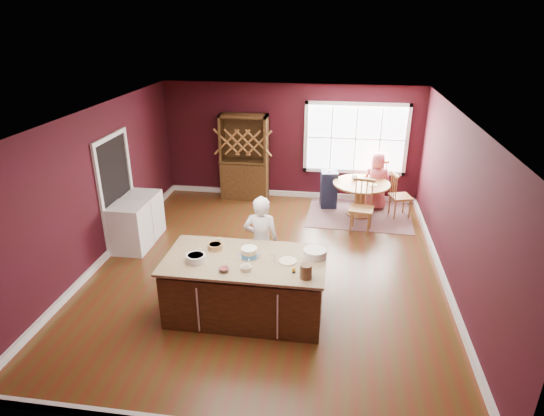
{
  "coord_description": "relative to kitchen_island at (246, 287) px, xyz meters",
  "views": [
    {
      "loc": [
        1.08,
        -6.87,
        4.12
      ],
      "look_at": [
        0.04,
        0.23,
        1.05
      ],
      "focal_mm": 30.0,
      "sensor_mm": 36.0,
      "label": 1
    }
  ],
  "objects": [
    {
      "name": "chair_east",
      "position": [
        2.64,
        3.95,
        0.07
      ],
      "size": [
        0.51,
        0.52,
        1.03
      ],
      "primitive_type": null,
      "rotation": [
        0.0,
        0.0,
        1.84
      ],
      "color": "brown",
      "rests_on": "ground"
    },
    {
      "name": "dining_table",
      "position": [
        1.78,
        3.92,
        0.1
      ],
      "size": [
        1.23,
        1.23,
        0.75
      ],
      "color": "brown",
      "rests_on": "ground"
    },
    {
      "name": "dryer",
      "position": [
        -2.52,
        2.26,
        0.01
      ],
      "size": [
        0.62,
        0.6,
        0.9
      ],
      "primitive_type": "cube",
      "color": "silver",
      "rests_on": "ground"
    },
    {
      "name": "doorway",
      "position": [
        -2.85,
        1.94,
        0.59
      ],
      "size": [
        0.08,
        1.26,
        2.13
      ],
      "primitive_type": null,
      "color": "white",
      "rests_on": "room_shell"
    },
    {
      "name": "white_tub",
      "position": [
        0.98,
        0.21,
        0.54
      ],
      "size": [
        0.33,
        0.33,
        0.11
      ],
      "primitive_type": "cylinder",
      "color": "silver",
      "rests_on": "kitchen_island"
    },
    {
      "name": "high_chair",
      "position": [
        1.08,
        4.28,
        0.01
      ],
      "size": [
        0.41,
        0.41,
        0.89
      ],
      "primitive_type": null,
      "rotation": [
        0.0,
        0.0,
        0.15
      ],
      "color": "#1B213C",
      "rests_on": "ground"
    },
    {
      "name": "dinner_plate",
      "position": [
        0.61,
        0.01,
        0.49
      ],
      "size": [
        0.26,
        0.26,
        0.02
      ],
      "primitive_type": "cylinder",
      "color": "beige",
      "rests_on": "kitchen_island"
    },
    {
      "name": "bowl_blue",
      "position": [
        -0.66,
        -0.18,
        0.53
      ],
      "size": [
        0.27,
        0.27,
        0.11
      ],
      "primitive_type": "cylinder",
      "color": "white",
      "rests_on": "kitchen_island"
    },
    {
      "name": "bowl_olive",
      "position": [
        0.08,
        -0.3,
        0.51
      ],
      "size": [
        0.15,
        0.15,
        0.06
      ],
      "primitive_type": "cylinder",
      "color": "beige",
      "rests_on": "kitchen_island"
    },
    {
      "name": "seated_woman",
      "position": [
        2.13,
        4.36,
        0.22
      ],
      "size": [
        0.66,
        0.45,
        1.31
      ],
      "primitive_type": "imported",
      "rotation": [
        0.0,
        0.0,
        3.19
      ],
      "color": "#BE4D58",
      "rests_on": "ground"
    },
    {
      "name": "kitchen_island",
      "position": [
        0.0,
        0.0,
        0.0
      ],
      "size": [
        2.3,
        1.21,
        0.92
      ],
      "color": "black",
      "rests_on": "ground"
    },
    {
      "name": "hutch",
      "position": [
        -0.94,
        4.56,
        0.58
      ],
      "size": [
        1.11,
        0.46,
        2.03
      ],
      "primitive_type": "cube",
      "color": "#38230F",
      "rests_on": "ground"
    },
    {
      "name": "stoneware_crock",
      "position": [
        0.9,
        -0.38,
        0.58
      ],
      "size": [
        0.16,
        0.16,
        0.2
      ],
      "primitive_type": "cylinder",
      "color": "#4A3723",
      "rests_on": "kitchen_island"
    },
    {
      "name": "washer",
      "position": [
        -2.52,
        1.62,
        0.02
      ],
      "size": [
        0.63,
        0.61,
        0.91
      ],
      "primitive_type": "cube",
      "color": "white",
      "rests_on": "ground"
    },
    {
      "name": "toddler",
      "position": [
        1.03,
        4.27,
        0.37
      ],
      "size": [
        0.18,
        0.14,
        0.26
      ],
      "primitive_type": null,
      "color": "#8CA5BF",
      "rests_on": "high_chair"
    },
    {
      "name": "rug",
      "position": [
        1.78,
        3.92,
        -0.43
      ],
      "size": [
        2.31,
        1.82,
        0.01
      ],
      "primitive_type": "cube",
      "rotation": [
        0.0,
        0.0,
        -0.03
      ],
      "color": "brown",
      "rests_on": "ground"
    },
    {
      "name": "window",
      "position": [
        1.62,
        4.81,
        1.06
      ],
      "size": [
        2.36,
        0.1,
        1.66
      ],
      "primitive_type": null,
      "color": "white",
      "rests_on": "room_shell"
    },
    {
      "name": "layer_cake",
      "position": [
        0.05,
        0.08,
        0.55
      ],
      "size": [
        0.33,
        0.33,
        0.13
      ],
      "primitive_type": null,
      "color": "white",
      "rests_on": "kitchen_island"
    },
    {
      "name": "chair_south",
      "position": [
        1.77,
        3.05,
        0.11
      ],
      "size": [
        0.53,
        0.51,
        1.1
      ],
      "primitive_type": null,
      "rotation": [
        0.0,
        0.0,
        -0.16
      ],
      "color": "#905B22",
      "rests_on": "ground"
    },
    {
      "name": "bowl_yellow",
      "position": [
        -0.49,
        0.22,
        0.52
      ],
      "size": [
        0.22,
        0.22,
        0.08
      ],
      "primitive_type": "cylinder",
      "color": "olive",
      "rests_on": "kitchen_island"
    },
    {
      "name": "bowl_pink",
      "position": [
        -0.21,
        -0.38,
        0.51
      ],
      "size": [
        0.15,
        0.15,
        0.05
      ],
      "primitive_type": "cylinder",
      "color": "silver",
      "rests_on": "kitchen_island"
    },
    {
      "name": "table_cup",
      "position": [
        1.62,
        4.08,
        0.36
      ],
      "size": [
        0.16,
        0.16,
        0.1
      ],
      "primitive_type": "imported",
      "rotation": [
        0.0,
        0.0,
        -0.31
      ],
      "color": "white",
      "rests_on": "dining_table"
    },
    {
      "name": "drinking_glass",
      "position": [
        0.42,
        -0.1,
        0.56
      ],
      "size": [
        0.07,
        0.07,
        0.15
      ],
      "primitive_type": "cylinder",
      "color": "white",
      "rests_on": "kitchen_island"
    },
    {
      "name": "baker",
      "position": [
        0.1,
        0.81,
        0.34
      ],
      "size": [
        0.58,
        0.39,
        1.56
      ],
      "primitive_type": "imported",
      "rotation": [
        0.0,
        0.0,
        3.12
      ],
      "color": "silver",
      "rests_on": "ground"
    },
    {
      "name": "room_shell",
      "position": [
        0.12,
        1.34,
        0.91
      ],
      "size": [
        7.0,
        7.0,
        7.0
      ],
      "color": "#562512",
      "rests_on": "ground"
    },
    {
      "name": "table_plate",
      "position": [
        2.02,
        3.8,
        0.32
      ],
      "size": [
        0.2,
        0.2,
        0.01
      ],
      "primitive_type": "cylinder",
      "color": "beige",
      "rests_on": "dining_table"
    },
    {
      "name": "chair_north",
      "position": [
        2.14,
        4.75,
        0.1
      ],
      "size": [
        0.55,
        0.53,
        1.08
      ],
      "primitive_type": null,
      "rotation": [
        0.0,
        0.0,
        3.39
      ],
      "color": "brown",
      "rests_on": "ground"
    },
    {
      "name": "toy_figurine",
      "position": [
        0.72,
        -0.28,
        0.52
      ],
      "size": [
        0.05,
        0.05,
        0.08
      ],
      "primitive_type": null,
      "color": "yellow",
      "rests_on": "kitchen_island"
    }
  ]
}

